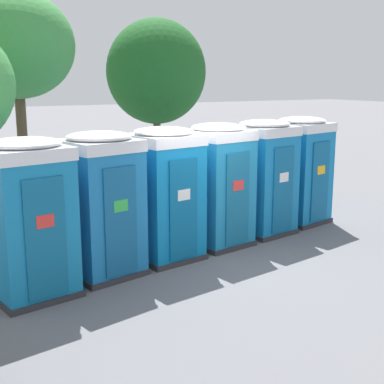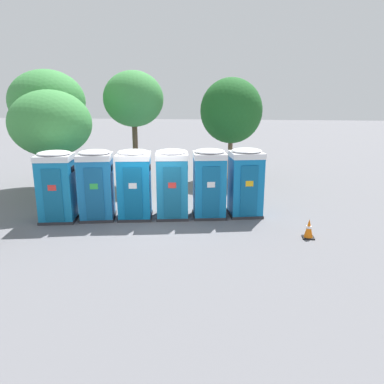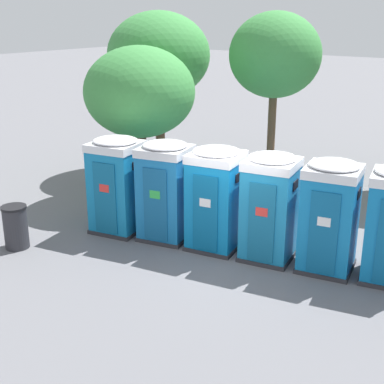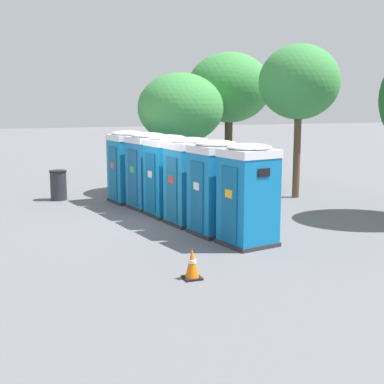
{
  "view_description": "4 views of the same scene",
  "coord_description": "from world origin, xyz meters",
  "px_view_note": "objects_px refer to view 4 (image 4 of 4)",
  "views": [
    {
      "loc": [
        -5.11,
        -8.72,
        3.41
      ],
      "look_at": [
        -0.06,
        0.32,
        1.21
      ],
      "focal_mm": 50.0,
      "sensor_mm": 36.0,
      "label": 1
    },
    {
      "loc": [
        2.93,
        -12.71,
        4.39
      ],
      "look_at": [
        1.32,
        0.61,
        0.93
      ],
      "focal_mm": 35.0,
      "sensor_mm": 36.0,
      "label": 2
    },
    {
      "loc": [
        5.97,
        -9.98,
        5.55
      ],
      "look_at": [
        -1.35,
        0.05,
        1.35
      ],
      "focal_mm": 50.0,
      "sensor_mm": 36.0,
      "label": 3
    },
    {
      "loc": [
        15.0,
        -4.76,
        3.55
      ],
      "look_at": [
        0.68,
        0.48,
        0.96
      ],
      "focal_mm": 50.0,
      "sensor_mm": 36.0,
      "label": 4
    }
  ],
  "objects_px": {
    "portapotty_4": "(215,187)",
    "trash_can": "(58,185)",
    "traffic_cone": "(192,264)",
    "street_tree_2": "(229,88)",
    "portapotty_1": "(148,170)",
    "portapotty_5": "(248,194)",
    "street_tree_0": "(180,109)",
    "street_tree_1": "(299,83)",
    "portapotty_3": "(189,181)",
    "portapotty_2": "(167,175)",
    "portapotty_0": "(128,166)"
  },
  "relations": [
    {
      "from": "portapotty_0",
      "to": "portapotty_4",
      "type": "height_order",
      "value": "same"
    },
    {
      "from": "portapotty_1",
      "to": "street_tree_1",
      "type": "xyz_separation_m",
      "value": [
        -0.09,
        5.73,
        2.93
      ]
    },
    {
      "from": "traffic_cone",
      "to": "street_tree_0",
      "type": "bearing_deg",
      "value": 162.35
    },
    {
      "from": "street_tree_1",
      "to": "street_tree_2",
      "type": "distance_m",
      "value": 4.07
    },
    {
      "from": "portapotty_2",
      "to": "portapotty_5",
      "type": "bearing_deg",
      "value": 11.65
    },
    {
      "from": "portapotty_2",
      "to": "portapotty_4",
      "type": "bearing_deg",
      "value": 10.62
    },
    {
      "from": "street_tree_0",
      "to": "portapotty_1",
      "type": "bearing_deg",
      "value": -38.21
    },
    {
      "from": "street_tree_0",
      "to": "portapotty_4",
      "type": "bearing_deg",
      "value": -10.98
    },
    {
      "from": "portapotty_3",
      "to": "portapotty_2",
      "type": "bearing_deg",
      "value": -169.63
    },
    {
      "from": "street_tree_1",
      "to": "traffic_cone",
      "type": "bearing_deg",
      "value": -42.66
    },
    {
      "from": "trash_can",
      "to": "traffic_cone",
      "type": "relative_size",
      "value": 1.69
    },
    {
      "from": "street_tree_0",
      "to": "street_tree_1",
      "type": "distance_m",
      "value": 4.55
    },
    {
      "from": "trash_can",
      "to": "traffic_cone",
      "type": "height_order",
      "value": "trash_can"
    },
    {
      "from": "portapotty_4",
      "to": "trash_can",
      "type": "height_order",
      "value": "portapotty_4"
    },
    {
      "from": "traffic_cone",
      "to": "portapotty_4",
      "type": "bearing_deg",
      "value": 150.46
    },
    {
      "from": "portapotty_5",
      "to": "street_tree_1",
      "type": "relative_size",
      "value": 0.45
    },
    {
      "from": "portapotty_1",
      "to": "trash_can",
      "type": "distance_m",
      "value": 3.79
    },
    {
      "from": "portapotty_0",
      "to": "portapotty_1",
      "type": "xyz_separation_m",
      "value": [
        1.32,
        0.37,
        0.0
      ]
    },
    {
      "from": "portapotty_0",
      "to": "portapotty_3",
      "type": "distance_m",
      "value": 4.1
    },
    {
      "from": "portapotty_0",
      "to": "portapotty_4",
      "type": "distance_m",
      "value": 5.47
    },
    {
      "from": "portapotty_5",
      "to": "street_tree_0",
      "type": "distance_m",
      "value": 8.25
    },
    {
      "from": "portapotty_0",
      "to": "traffic_cone",
      "type": "xyz_separation_m",
      "value": [
        8.66,
        -0.76,
        -0.97
      ]
    },
    {
      "from": "portapotty_1",
      "to": "portapotty_3",
      "type": "height_order",
      "value": "same"
    },
    {
      "from": "portapotty_3",
      "to": "portapotty_4",
      "type": "height_order",
      "value": "same"
    },
    {
      "from": "portapotty_5",
      "to": "traffic_cone",
      "type": "xyz_separation_m",
      "value": [
        1.98,
        -2.2,
        -0.97
      ]
    },
    {
      "from": "portapotty_4",
      "to": "street_tree_0",
      "type": "distance_m",
      "value": 7.03
    },
    {
      "from": "street_tree_0",
      "to": "street_tree_2",
      "type": "distance_m",
      "value": 3.16
    },
    {
      "from": "portapotty_5",
      "to": "trash_can",
      "type": "xyz_separation_m",
      "value": [
        -7.95,
        -3.74,
        -0.74
      ]
    },
    {
      "from": "street_tree_0",
      "to": "portapotty_2",
      "type": "bearing_deg",
      "value": -24.47
    },
    {
      "from": "portapotty_1",
      "to": "portapotty_5",
      "type": "height_order",
      "value": "same"
    },
    {
      "from": "portapotty_3",
      "to": "street_tree_2",
      "type": "xyz_separation_m",
      "value": [
        -6.73,
        4.22,
        2.82
      ]
    },
    {
      "from": "portapotty_5",
      "to": "traffic_cone",
      "type": "relative_size",
      "value": 3.97
    },
    {
      "from": "street_tree_0",
      "to": "street_tree_1",
      "type": "height_order",
      "value": "street_tree_1"
    },
    {
      "from": "portapotty_5",
      "to": "street_tree_0",
      "type": "relative_size",
      "value": 0.55
    },
    {
      "from": "portapotty_4",
      "to": "street_tree_2",
      "type": "relative_size",
      "value": 0.45
    },
    {
      "from": "street_tree_2",
      "to": "trash_can",
      "type": "bearing_deg",
      "value": -78.9
    },
    {
      "from": "street_tree_1",
      "to": "traffic_cone",
      "type": "height_order",
      "value": "street_tree_1"
    },
    {
      "from": "portapotty_1",
      "to": "trash_can",
      "type": "height_order",
      "value": "portapotty_1"
    },
    {
      "from": "street_tree_2",
      "to": "portapotty_1",
      "type": "bearing_deg",
      "value": -49.43
    },
    {
      "from": "street_tree_1",
      "to": "portapotty_3",
      "type": "bearing_deg",
      "value": -61.99
    },
    {
      "from": "portapotty_1",
      "to": "portapotty_2",
      "type": "height_order",
      "value": "same"
    },
    {
      "from": "portapotty_4",
      "to": "portapotty_5",
      "type": "height_order",
      "value": "same"
    },
    {
      "from": "portapotty_0",
      "to": "street_tree_0",
      "type": "xyz_separation_m",
      "value": [
        -1.26,
        2.4,
        1.99
      ]
    },
    {
      "from": "portapotty_3",
      "to": "street_tree_0",
      "type": "xyz_separation_m",
      "value": [
        -5.27,
        1.54,
        1.99
      ]
    },
    {
      "from": "street_tree_1",
      "to": "traffic_cone",
      "type": "xyz_separation_m",
      "value": [
        7.44,
        -6.85,
        -3.91
      ]
    },
    {
      "from": "portapotty_1",
      "to": "street_tree_2",
      "type": "relative_size",
      "value": 0.45
    },
    {
      "from": "portapotty_1",
      "to": "traffic_cone",
      "type": "relative_size",
      "value": 3.97
    },
    {
      "from": "portapotty_2",
      "to": "street_tree_2",
      "type": "distance_m",
      "value": 7.54
    },
    {
      "from": "portapotty_4",
      "to": "street_tree_1",
      "type": "bearing_deg",
      "value": 129.67
    },
    {
      "from": "portapotty_2",
      "to": "street_tree_2",
      "type": "xyz_separation_m",
      "value": [
        -5.38,
        4.47,
        2.82
      ]
    }
  ]
}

